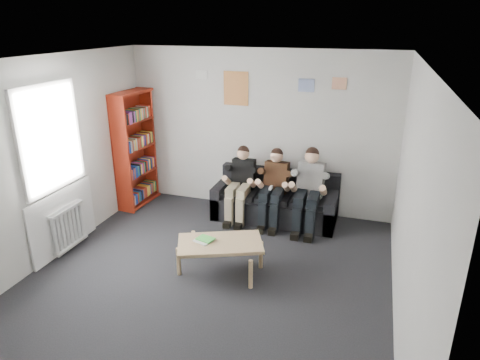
# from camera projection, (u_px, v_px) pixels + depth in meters

# --- Properties ---
(room_shell) EXTENTS (5.00, 5.00, 5.00)m
(room_shell) POSITION_uv_depth(u_px,v_px,m) (201.00, 183.00, 4.90)
(room_shell) COLOR black
(room_shell) RESTS_ON ground
(sofa) EXTENTS (1.99, 0.81, 0.77)m
(sofa) POSITION_uv_depth(u_px,v_px,m) (276.00, 202.00, 7.05)
(sofa) COLOR black
(sofa) RESTS_ON ground
(bookshelf) EXTENTS (0.30, 0.90, 2.00)m
(bookshelf) POSITION_uv_depth(u_px,v_px,m) (136.00, 149.00, 7.40)
(bookshelf) COLOR maroon
(bookshelf) RESTS_ON ground
(coffee_table) EXTENTS (1.07, 0.59, 0.43)m
(coffee_table) POSITION_uv_depth(u_px,v_px,m) (220.00, 246.00, 5.50)
(coffee_table) COLOR tan
(coffee_table) RESTS_ON ground
(game_cases) EXTENTS (0.24, 0.19, 0.03)m
(game_cases) POSITION_uv_depth(u_px,v_px,m) (204.00, 240.00, 5.50)
(game_cases) COLOR silver
(game_cases) RESTS_ON coffee_table
(person_left) EXTENTS (0.37, 0.79, 1.21)m
(person_left) POSITION_uv_depth(u_px,v_px,m) (240.00, 184.00, 6.93)
(person_left) COLOR black
(person_left) RESTS_ON sofa
(person_middle) EXTENTS (0.37, 0.80, 1.22)m
(person_middle) POSITION_uv_depth(u_px,v_px,m) (273.00, 188.00, 6.77)
(person_middle) COLOR #4A2E18
(person_middle) RESTS_ON sofa
(person_right) EXTENTS (0.40, 0.86, 1.28)m
(person_right) POSITION_uv_depth(u_px,v_px,m) (308.00, 191.00, 6.60)
(person_right) COLOR white
(person_right) RESTS_ON sofa
(radiator) EXTENTS (0.10, 0.64, 0.60)m
(radiator) POSITION_uv_depth(u_px,v_px,m) (68.00, 227.00, 6.05)
(radiator) COLOR white
(radiator) RESTS_ON ground
(window) EXTENTS (0.05, 1.30, 2.36)m
(window) POSITION_uv_depth(u_px,v_px,m) (57.00, 182.00, 5.83)
(window) COLOR white
(window) RESTS_ON room_shell
(poster_large) EXTENTS (0.42, 0.01, 0.55)m
(poster_large) POSITION_uv_depth(u_px,v_px,m) (236.00, 88.00, 6.99)
(poster_large) COLOR gold
(poster_large) RESTS_ON room_shell
(poster_blue) EXTENTS (0.25, 0.01, 0.20)m
(poster_blue) POSITION_uv_depth(u_px,v_px,m) (306.00, 85.00, 6.62)
(poster_blue) COLOR blue
(poster_blue) RESTS_ON room_shell
(poster_pink) EXTENTS (0.22, 0.01, 0.18)m
(poster_pink) POSITION_uv_depth(u_px,v_px,m) (339.00, 83.00, 6.46)
(poster_pink) COLOR #D6428E
(poster_pink) RESTS_ON room_shell
(poster_sign) EXTENTS (0.20, 0.01, 0.14)m
(poster_sign) POSITION_uv_depth(u_px,v_px,m) (202.00, 75.00, 7.09)
(poster_sign) COLOR white
(poster_sign) RESTS_ON room_shell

